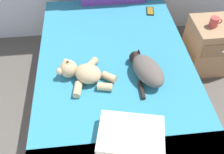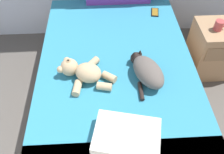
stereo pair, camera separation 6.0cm
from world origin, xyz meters
name	(u,v)px [view 2 (the right image)]	position (x,y,z in m)	size (l,w,h in m)	color
bed	(116,83)	(1.83, 2.67, 0.26)	(1.33, 2.06, 0.52)	#9E7A56
cat	(147,71)	(2.05, 2.50, 0.59)	(0.30, 0.44, 0.15)	#59514C
teddy_bear	(83,72)	(1.56, 2.52, 0.59)	(0.46, 0.38, 0.15)	tan
cell_phone	(155,12)	(2.27, 3.36, 0.53)	(0.10, 0.16, 0.01)	black
throw_pillow	(127,138)	(1.84, 1.96, 0.58)	(0.40, 0.28, 0.11)	white
nightstand	(215,49)	(2.87, 3.04, 0.28)	(0.46, 0.43, 0.56)	#9E7A56
mug	(219,25)	(2.79, 3.01, 0.60)	(0.12, 0.08, 0.09)	#B23F3F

